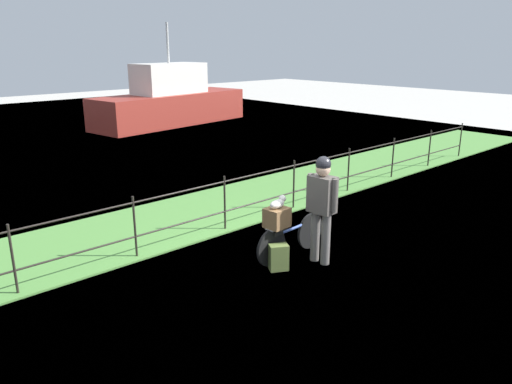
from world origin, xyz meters
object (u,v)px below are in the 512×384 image
at_px(backpack_on_paving, 279,257).
at_px(moored_boat_near, 171,102).
at_px(terrier_dog, 278,203).
at_px(bicycle_main, 291,238).
at_px(cyclist_person, 322,201).
at_px(wooden_crate, 277,218).

distance_m(backpack_on_paving, moored_boat_near, 14.64).
height_order(terrier_dog, backpack_on_paving, terrier_dog).
xyz_separation_m(terrier_dog, backpack_on_paving, (-0.16, -0.18, -0.78)).
xyz_separation_m(bicycle_main, backpack_on_paving, (-0.47, -0.20, -0.12)).
bearing_deg(cyclist_person, bicycle_main, 114.52).
bearing_deg(moored_boat_near, wooden_crate, -116.55).
relative_size(terrier_dog, cyclist_person, 0.19).
height_order(bicycle_main, moored_boat_near, moored_boat_near).
bearing_deg(moored_boat_near, cyclist_person, -113.93).
xyz_separation_m(wooden_crate, cyclist_person, (0.54, -0.42, 0.25)).
relative_size(cyclist_person, backpack_on_paving, 4.21).
distance_m(bicycle_main, terrier_dog, 0.73).
height_order(bicycle_main, backpack_on_paving, bicycle_main).
height_order(wooden_crate, backpack_on_paving, wooden_crate).
height_order(wooden_crate, cyclist_person, cyclist_person).
xyz_separation_m(bicycle_main, cyclist_person, (0.20, -0.44, 0.68)).
distance_m(bicycle_main, moored_boat_near, 14.25).
bearing_deg(bicycle_main, cyclist_person, -65.48).
xyz_separation_m(bicycle_main, moored_boat_near, (6.10, 12.86, 0.61)).
bearing_deg(backpack_on_paving, moored_boat_near, -87.84).
distance_m(bicycle_main, cyclist_person, 0.84).
distance_m(terrier_dog, cyclist_person, 0.66).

